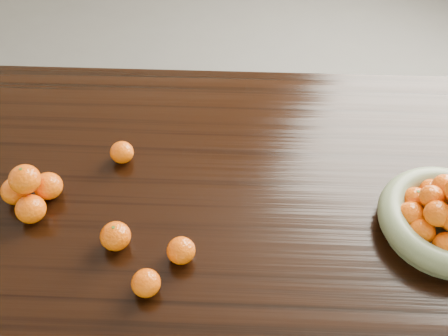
{
  "coord_description": "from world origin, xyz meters",
  "views": [
    {
      "loc": [
        0.05,
        -0.87,
        1.72
      ],
      "look_at": [
        0.01,
        -0.02,
        0.83
      ],
      "focal_mm": 40.0,
      "sensor_mm": 36.0,
      "label": 1
    }
  ],
  "objects_px": {
    "fruit_bowl": "(448,217)",
    "loose_orange_0": "(116,236)",
    "dining_table": "(220,205)",
    "orange_pyramid": "(30,191)"
  },
  "relations": [
    {
      "from": "fruit_bowl",
      "to": "dining_table",
      "type": "bearing_deg",
      "value": 167.11
    },
    {
      "from": "fruit_bowl",
      "to": "loose_orange_0",
      "type": "height_order",
      "value": "fruit_bowl"
    },
    {
      "from": "dining_table",
      "to": "loose_orange_0",
      "type": "height_order",
      "value": "loose_orange_0"
    },
    {
      "from": "dining_table",
      "to": "fruit_bowl",
      "type": "relative_size",
      "value": 6.21
    },
    {
      "from": "fruit_bowl",
      "to": "orange_pyramid",
      "type": "distance_m",
      "value": 1.01
    },
    {
      "from": "orange_pyramid",
      "to": "dining_table",
      "type": "bearing_deg",
      "value": 10.87
    },
    {
      "from": "dining_table",
      "to": "fruit_bowl",
      "type": "xyz_separation_m",
      "value": [
        0.54,
        -0.12,
        0.13
      ]
    },
    {
      "from": "fruit_bowl",
      "to": "loose_orange_0",
      "type": "bearing_deg",
      "value": -174.23
    },
    {
      "from": "dining_table",
      "to": "fruit_bowl",
      "type": "distance_m",
      "value": 0.57
    },
    {
      "from": "dining_table",
      "to": "loose_orange_0",
      "type": "relative_size",
      "value": 28.08
    }
  ]
}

